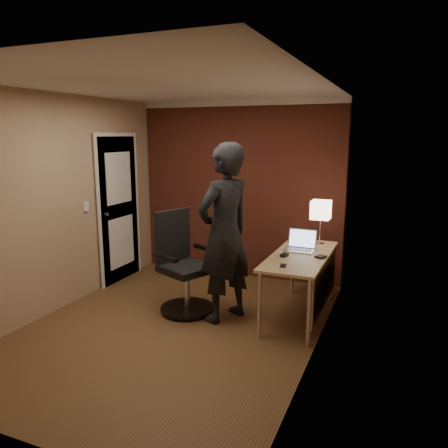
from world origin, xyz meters
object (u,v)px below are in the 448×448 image
(desk, at_px, (307,266))
(person, at_px, (224,234))
(desk_lamp, at_px, (321,210))
(wallet, at_px, (321,257))
(laptop, at_px, (301,245))
(phone, at_px, (283,266))
(mouse, at_px, (284,255))
(office_chair, at_px, (183,269))

(desk, distance_m, person, 0.99)
(person, bearing_deg, desk, 138.04)
(desk_lamp, relative_size, wallet, 4.86)
(laptop, bearing_deg, person, -141.67)
(desk, bearing_deg, desk_lamp, 86.30)
(phone, bearing_deg, person, 159.62)
(desk, distance_m, mouse, 0.30)
(office_chair, bearing_deg, desk, 14.25)
(desk, xyz_separation_m, laptop, (-0.11, 0.19, 0.19))
(person, bearing_deg, office_chair, -69.49)
(desk_lamp, xyz_separation_m, person, (-0.87, -0.91, -0.17))
(desk_lamp, xyz_separation_m, mouse, (-0.25, -0.69, -0.40))
(office_chair, bearing_deg, desk_lamp, 32.06)
(desk_lamp, height_order, mouse, desk_lamp)
(desk, distance_m, laptop, 0.29)
(desk, relative_size, mouse, 15.00)
(mouse, bearing_deg, wallet, 29.35)
(desk_lamp, bearing_deg, person, -133.64)
(wallet, height_order, person, person)
(person, bearing_deg, desk_lamp, 160.01)
(laptop, height_order, person, person)
(phone, bearing_deg, mouse, 93.20)
(phone, height_order, office_chair, office_chair)
(laptop, xyz_separation_m, office_chair, (-1.25, -0.54, -0.28))
(wallet, bearing_deg, desk_lamp, 101.97)
(laptop, bearing_deg, desk_lamp, 66.42)
(desk, distance_m, wallet, 0.21)
(desk_lamp, height_order, laptop, desk_lamp)
(mouse, distance_m, wallet, 0.39)
(wallet, relative_size, person, 0.06)
(wallet, bearing_deg, office_chair, -168.82)
(person, bearing_deg, wallet, 132.17)
(mouse, bearing_deg, phone, -63.69)
(phone, distance_m, wallet, 0.55)
(mouse, relative_size, person, 0.05)
(desk, xyz_separation_m, wallet, (0.16, -0.05, 0.14))
(desk_lamp, distance_m, mouse, 0.83)
(desk_lamp, height_order, wallet, desk_lamp)
(mouse, bearing_deg, office_chair, -157.22)
(laptop, bearing_deg, phone, -91.79)
(mouse, bearing_deg, laptop, 86.51)
(mouse, height_order, wallet, mouse)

